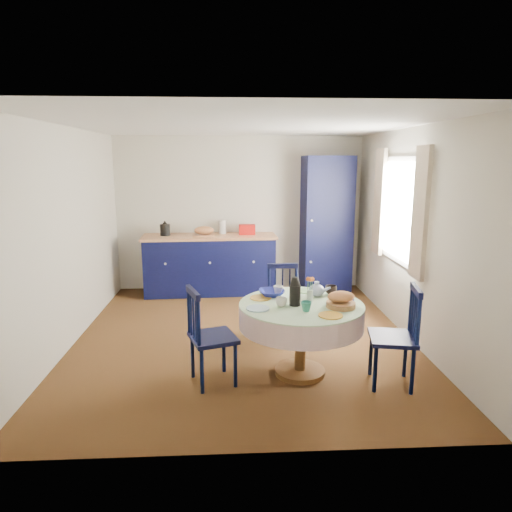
{
  "coord_description": "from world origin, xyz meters",
  "views": [
    {
      "loc": [
        -0.13,
        -5.24,
        2.12
      ],
      "look_at": [
        0.17,
        0.2,
        0.97
      ],
      "focal_mm": 32.0,
      "sensor_mm": 36.0,
      "label": 1
    }
  ],
  "objects_px": {
    "mug_a": "(281,302)",
    "mug_b": "(306,306)",
    "chair_right": "(397,336)",
    "mug_c": "(331,290)",
    "cobalt_bowl": "(272,293)",
    "pantry_cabinet": "(326,225)",
    "chair_left": "(209,336)",
    "dining_table": "(302,315)",
    "mug_d": "(278,290)",
    "kitchen_counter": "(210,263)",
    "chair_far": "(283,303)"
  },
  "relations": [
    {
      "from": "mug_a",
      "to": "mug_b",
      "type": "distance_m",
      "value": 0.27
    },
    {
      "from": "chair_right",
      "to": "mug_a",
      "type": "height_order",
      "value": "chair_right"
    },
    {
      "from": "mug_b",
      "to": "mug_c",
      "type": "xyz_separation_m",
      "value": [
        0.35,
        0.53,
        0.0
      ]
    },
    {
      "from": "mug_a",
      "to": "cobalt_bowl",
      "type": "distance_m",
      "value": 0.34
    },
    {
      "from": "pantry_cabinet",
      "to": "mug_b",
      "type": "bearing_deg",
      "value": -107.41
    },
    {
      "from": "chair_left",
      "to": "chair_right",
      "type": "relative_size",
      "value": 0.98
    },
    {
      "from": "dining_table",
      "to": "mug_d",
      "type": "bearing_deg",
      "value": 122.97
    },
    {
      "from": "dining_table",
      "to": "mug_b",
      "type": "xyz_separation_m",
      "value": [
        0.0,
        -0.23,
        0.17
      ]
    },
    {
      "from": "dining_table",
      "to": "chair_left",
      "type": "distance_m",
      "value": 0.93
    },
    {
      "from": "pantry_cabinet",
      "to": "mug_d",
      "type": "height_order",
      "value": "pantry_cabinet"
    },
    {
      "from": "chair_left",
      "to": "kitchen_counter",
      "type": "bearing_deg",
      "value": -16.76
    },
    {
      "from": "dining_table",
      "to": "cobalt_bowl",
      "type": "bearing_deg",
      "value": 135.56
    },
    {
      "from": "mug_a",
      "to": "mug_d",
      "type": "relative_size",
      "value": 1.06
    },
    {
      "from": "chair_right",
      "to": "cobalt_bowl",
      "type": "distance_m",
      "value": 1.29
    },
    {
      "from": "chair_left",
      "to": "mug_c",
      "type": "height_order",
      "value": "chair_left"
    },
    {
      "from": "kitchen_counter",
      "to": "mug_a",
      "type": "bearing_deg",
      "value": -77.46
    },
    {
      "from": "pantry_cabinet",
      "to": "mug_d",
      "type": "distance_m",
      "value": 2.9
    },
    {
      "from": "cobalt_bowl",
      "to": "mug_a",
      "type": "bearing_deg",
      "value": -79.63
    },
    {
      "from": "kitchen_counter",
      "to": "chair_right",
      "type": "bearing_deg",
      "value": -62.16
    },
    {
      "from": "cobalt_bowl",
      "to": "mug_b",
      "type": "bearing_deg",
      "value": -61.21
    },
    {
      "from": "mug_d",
      "to": "chair_right",
      "type": "bearing_deg",
      "value": -28.62
    },
    {
      "from": "chair_right",
      "to": "mug_c",
      "type": "relative_size",
      "value": 8.03
    },
    {
      "from": "dining_table",
      "to": "mug_d",
      "type": "relative_size",
      "value": 11.98
    },
    {
      "from": "mug_a",
      "to": "kitchen_counter",
      "type": "bearing_deg",
      "value": 105.26
    },
    {
      "from": "dining_table",
      "to": "pantry_cabinet",
      "type": "bearing_deg",
      "value": 74.24
    },
    {
      "from": "kitchen_counter",
      "to": "chair_far",
      "type": "distance_m",
      "value": 2.26
    },
    {
      "from": "chair_right",
      "to": "mug_a",
      "type": "relative_size",
      "value": 9.01
    },
    {
      "from": "chair_right",
      "to": "cobalt_bowl",
      "type": "relative_size",
      "value": 3.66
    },
    {
      "from": "pantry_cabinet",
      "to": "dining_table",
      "type": "xyz_separation_m",
      "value": [
        -0.85,
        -3.0,
        -0.47
      ]
    },
    {
      "from": "chair_far",
      "to": "mug_c",
      "type": "distance_m",
      "value": 0.82
    },
    {
      "from": "mug_a",
      "to": "mug_c",
      "type": "height_order",
      "value": "mug_c"
    },
    {
      "from": "kitchen_counter",
      "to": "mug_b",
      "type": "bearing_deg",
      "value": -74.67
    },
    {
      "from": "chair_far",
      "to": "kitchen_counter",
      "type": "bearing_deg",
      "value": 117.32
    },
    {
      "from": "dining_table",
      "to": "mug_b",
      "type": "distance_m",
      "value": 0.29
    },
    {
      "from": "cobalt_bowl",
      "to": "chair_left",
      "type": "bearing_deg",
      "value": -147.08
    },
    {
      "from": "cobalt_bowl",
      "to": "mug_d",
      "type": "bearing_deg",
      "value": 32.34
    },
    {
      "from": "mug_c",
      "to": "mug_a",
      "type": "bearing_deg",
      "value": -147.37
    },
    {
      "from": "chair_far",
      "to": "chair_right",
      "type": "height_order",
      "value": "chair_right"
    },
    {
      "from": "kitchen_counter",
      "to": "chair_right",
      "type": "height_order",
      "value": "kitchen_counter"
    },
    {
      "from": "chair_left",
      "to": "mug_d",
      "type": "xyz_separation_m",
      "value": [
        0.71,
        0.46,
        0.3
      ]
    },
    {
      "from": "mug_b",
      "to": "mug_d",
      "type": "xyz_separation_m",
      "value": [
        -0.2,
        0.55,
        0.0
      ]
    },
    {
      "from": "kitchen_counter",
      "to": "chair_left",
      "type": "distance_m",
      "value": 3.1
    },
    {
      "from": "mug_b",
      "to": "mug_c",
      "type": "height_order",
      "value": "mug_c"
    },
    {
      "from": "chair_far",
      "to": "chair_left",
      "type": "bearing_deg",
      "value": -126.01
    },
    {
      "from": "dining_table",
      "to": "mug_c",
      "type": "bearing_deg",
      "value": 40.57
    },
    {
      "from": "chair_far",
      "to": "mug_c",
      "type": "height_order",
      "value": "chair_far"
    },
    {
      "from": "chair_right",
      "to": "chair_left",
      "type": "bearing_deg",
      "value": -83.43
    },
    {
      "from": "chair_right",
      "to": "dining_table",
      "type": "bearing_deg",
      "value": -96.61
    },
    {
      "from": "dining_table",
      "to": "chair_right",
      "type": "bearing_deg",
      "value": -17.25
    },
    {
      "from": "dining_table",
      "to": "cobalt_bowl",
      "type": "relative_size",
      "value": 4.59
    }
  ]
}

